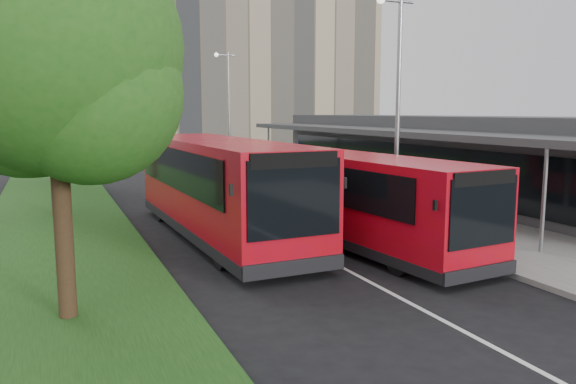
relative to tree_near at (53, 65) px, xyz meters
name	(u,v)px	position (x,y,z in m)	size (l,w,h in m)	color
ground	(314,253)	(7.01, 2.95, -5.10)	(120.00, 120.00, 0.00)	black
pavement	(265,174)	(13.01, 22.95, -5.02)	(5.00, 80.00, 0.15)	slate
grass_verge	(54,185)	(0.01, 22.95, -5.05)	(5.00, 80.00, 0.10)	#1B4215
lane_centre_line	(194,190)	(7.01, 17.95, -5.09)	(0.12, 70.00, 0.01)	silver
kerb_dashes	(230,179)	(10.31, 21.95, -5.09)	(0.12, 56.00, 0.01)	silver
office_block	(261,66)	(21.01, 44.95, 3.90)	(22.00, 12.00, 18.00)	tan
station_building	(440,155)	(17.87, 10.95, -3.06)	(7.70, 26.00, 4.00)	#323235
tree_near	(53,65)	(0.00, 0.00, 0.00)	(4.91, 4.91, 7.90)	#362115
tree_mid	(50,92)	(0.00, 12.00, -0.15)	(4.77, 4.77, 7.67)	#362115
tree_far	(48,100)	(0.00, 24.00, -0.22)	(4.71, 4.71, 7.57)	#362115
lamp_post_near	(396,97)	(11.13, 4.95, -0.38)	(1.44, 0.28, 8.00)	gray
lamp_post_far	(228,104)	(11.13, 24.95, -0.38)	(1.44, 0.28, 8.00)	gray
bus_main	(359,200)	(8.74, 3.33, -3.63)	(3.49, 10.30, 2.86)	#B20910
bus_second	(220,188)	(5.02, 6.10, -3.42)	(3.35, 11.70, 3.29)	#B20910
litter_bin	(325,183)	(12.60, 13.27, -4.45)	(0.56, 0.56, 1.00)	#321D14
bollard	(258,169)	(11.96, 21.41, -4.47)	(0.15, 0.15, 0.96)	#D6C20B
car_near	(152,152)	(8.55, 40.22, -4.52)	(1.37, 3.40, 1.16)	#600D13
car_far	(108,147)	(5.42, 48.13, -4.46)	(1.35, 3.87, 1.27)	navy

